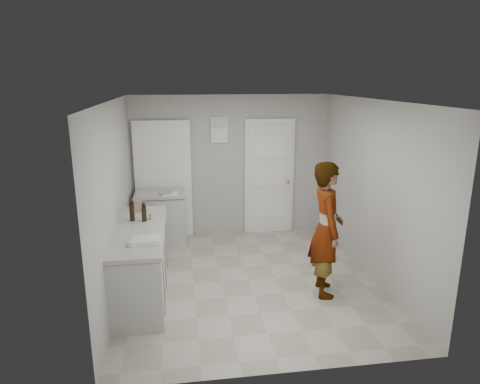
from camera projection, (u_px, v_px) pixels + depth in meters
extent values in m
plane|color=#9C9783|center=(249.00, 280.00, 6.07)|extent=(4.00, 4.00, 0.00)
plane|color=#A3A29A|center=(231.00, 166.00, 7.66)|extent=(3.50, 0.00, 3.50)
plane|color=#A3A29A|center=(286.00, 254.00, 3.83)|extent=(3.50, 0.00, 3.50)
plane|color=#A3A29A|center=(115.00, 200.00, 5.50)|extent=(0.00, 4.00, 4.00)
plane|color=#A3A29A|center=(372.00, 190.00, 5.99)|extent=(0.00, 4.00, 4.00)
plane|color=silver|center=(250.00, 100.00, 5.42)|extent=(4.00, 4.00, 0.00)
cube|color=white|center=(270.00, 179.00, 7.75)|extent=(0.80, 0.05, 2.00)
cube|color=white|center=(269.00, 177.00, 7.77)|extent=(0.90, 0.04, 2.10)
sphere|color=gold|center=(288.00, 182.00, 7.76)|extent=(0.07, 0.07, 0.07)
cube|color=white|center=(219.00, 130.00, 7.43)|extent=(0.30, 0.02, 0.45)
cube|color=black|center=(163.00, 181.00, 7.52)|extent=(0.90, 0.05, 2.04)
cube|color=white|center=(163.00, 181.00, 7.49)|extent=(0.98, 0.02, 2.10)
cube|color=#B2B1AD|center=(142.00, 264.00, 5.56)|extent=(0.60, 1.90, 0.86)
cube|color=black|center=(143.00, 291.00, 5.67)|extent=(0.56, 1.86, 0.08)
cube|color=beige|center=(139.00, 230.00, 5.44)|extent=(0.64, 1.96, 0.05)
cube|color=#B2B1AD|center=(161.00, 220.00, 7.26)|extent=(0.80, 0.55, 0.86)
cube|color=black|center=(163.00, 242.00, 7.37)|extent=(0.75, 0.54, 0.08)
cube|color=beige|center=(160.00, 194.00, 7.14)|extent=(0.84, 0.61, 0.05)
imported|color=silver|center=(326.00, 229.00, 5.51)|extent=(0.50, 0.70, 1.78)
cube|color=#976B4B|center=(138.00, 207.00, 6.07)|extent=(0.10, 0.05, 0.16)
cylinder|color=tan|center=(151.00, 217.00, 5.77)|extent=(0.05, 0.05, 0.08)
cylinder|color=black|center=(144.00, 214.00, 5.68)|extent=(0.07, 0.07, 0.21)
sphere|color=black|center=(144.00, 204.00, 5.65)|extent=(0.06, 0.06, 0.06)
cylinder|color=black|center=(132.00, 212.00, 5.70)|extent=(0.07, 0.07, 0.24)
sphere|color=black|center=(131.00, 201.00, 5.66)|extent=(0.06, 0.06, 0.06)
cube|color=silver|center=(146.00, 240.00, 4.95)|extent=(0.34, 0.24, 0.06)
cube|color=silver|center=(146.00, 241.00, 4.96)|extent=(0.30, 0.20, 0.04)
cylinder|color=silver|center=(133.00, 244.00, 4.87)|extent=(0.13, 0.13, 0.05)
sphere|color=white|center=(131.00, 244.00, 4.86)|extent=(0.04, 0.04, 0.04)
sphere|color=white|center=(135.00, 243.00, 4.89)|extent=(0.04, 0.04, 0.04)
cube|color=white|center=(171.00, 193.00, 7.06)|extent=(0.24, 0.30, 0.01)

